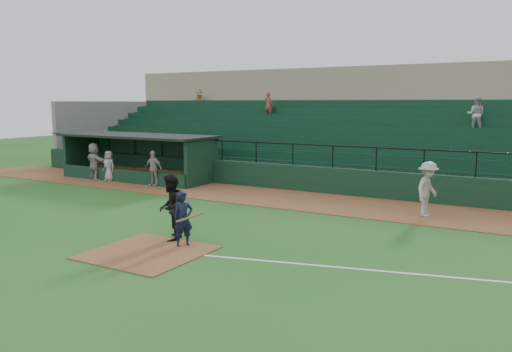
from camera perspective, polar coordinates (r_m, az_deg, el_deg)
The scene contains 12 objects.
ground at distance 15.25m, azimuth -9.53°, elevation -7.57°, with size 90.00×90.00×0.00m, color #20521A.
warning_track at distance 21.83m, azimuth 3.95°, elevation -2.62°, with size 40.00×4.00×0.03m, color brown.
home_plate_dirt at distance 14.52m, azimuth -12.06°, elevation -8.38°, with size 3.00×3.00×0.03m, color brown.
foul_line at distance 13.21m, azimuth 22.77°, elevation -10.59°, with size 18.00×0.09×0.01m, color white.
stadium_structure at distance 29.34m, azimuth 11.30°, elevation 4.53°, with size 38.00×13.08×6.40m.
dugout at distance 28.44m, azimuth -12.52°, elevation 2.42°, with size 8.90×3.20×2.42m.
batter_at_plate at distance 14.76m, azimuth -8.17°, elevation -4.80°, with size 1.12×0.72×1.62m.
umpire at distance 15.44m, azimuth -9.54°, elevation -3.51°, with size 0.98×0.77×2.02m, color black.
runner at distance 19.35m, azimuth 18.71°, elevation -1.40°, with size 1.29×0.74×2.00m, color #ADA7A2.
dugout_player_a at distance 25.44m, azimuth -11.46°, elevation 0.84°, with size 1.03×0.43×1.77m, color #A9A39E.
dugout_player_b at distance 27.71m, azimuth -16.17°, elevation 1.09°, with size 0.78×0.51×1.60m, color #A59F9B.
dugout_player_c at distance 28.44m, azimuth -17.68°, elevation 1.59°, with size 1.83×0.58×1.98m, color #ADA8A2.
Camera 1 is at (9.40, -11.27, 4.13)m, focal length 35.64 mm.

